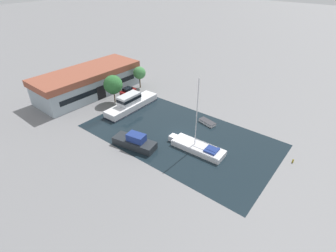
% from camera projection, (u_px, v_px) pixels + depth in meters
% --- Properties ---
extents(ground_plane, '(440.00, 440.00, 0.00)m').
position_uv_depth(ground_plane, '(179.00, 135.00, 50.34)').
color(ground_plane, slate).
extents(water_canal, '(20.34, 36.34, 0.01)m').
position_uv_depth(water_canal, '(179.00, 135.00, 50.34)').
color(water_canal, black).
rests_on(water_canal, ground).
extents(warehouse_building, '(26.44, 10.93, 6.21)m').
position_uv_depth(warehouse_building, '(88.00, 82.00, 64.81)').
color(warehouse_building, '#99A8B2').
rests_on(warehouse_building, ground).
extents(quay_tree_near_building, '(4.34, 4.34, 6.66)m').
position_uv_depth(quay_tree_near_building, '(113.00, 85.00, 59.84)').
color(quay_tree_near_building, brown).
rests_on(quay_tree_near_building, ground).
extents(quay_tree_by_water, '(3.21, 3.21, 5.65)m').
position_uv_depth(quay_tree_by_water, '(139.00, 73.00, 67.42)').
color(quay_tree_by_water, brown).
rests_on(quay_tree_by_water, ground).
extents(parked_car, '(4.20, 1.77, 1.75)m').
position_uv_depth(parked_car, '(128.00, 91.00, 65.56)').
color(parked_car, maroon).
rests_on(parked_car, ground).
extents(sailboat_moored, '(3.54, 10.81, 13.33)m').
position_uv_depth(sailboat_moored, '(197.00, 147.00, 46.05)').
color(sailboat_moored, white).
rests_on(sailboat_moored, water_canal).
extents(motor_cruiser, '(13.96, 3.72, 3.66)m').
position_uv_depth(motor_cruiser, '(131.00, 103.00, 58.76)').
color(motor_cruiser, white).
rests_on(motor_cruiser, water_canal).
extents(small_dinghy, '(2.35, 3.96, 0.60)m').
position_uv_depth(small_dinghy, '(207.00, 122.00, 53.79)').
color(small_dinghy, silver).
rests_on(small_dinghy, water_canal).
extents(cabin_boat, '(4.12, 8.38, 2.67)m').
position_uv_depth(cabin_boat, '(135.00, 142.00, 46.78)').
color(cabin_boat, '#23282D').
rests_on(cabin_boat, water_canal).
extents(mooring_bollard, '(0.27, 0.27, 0.65)m').
position_uv_depth(mooring_bollard, '(293.00, 161.00, 43.28)').
color(mooring_bollard, olive).
rests_on(mooring_bollard, ground).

